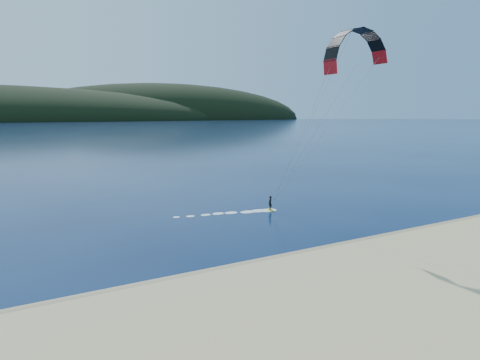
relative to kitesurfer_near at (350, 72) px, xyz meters
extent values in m
plane|color=#071335|center=(-16.08, -12.36, -14.05)|extent=(1800.00, 1800.00, 0.00)
cube|color=olive|center=(-16.08, -7.86, -14.00)|extent=(220.00, 2.50, 0.10)
ellipsoid|color=black|center=(243.92, 747.64, -14.05)|extent=(600.00, 240.00, 140.00)
cube|color=yellow|center=(-5.23, 5.55, -14.00)|extent=(0.64, 1.26, 0.07)
imported|color=black|center=(-5.23, 5.55, -13.24)|extent=(0.47, 0.61, 1.48)
cylinder|color=gray|center=(-2.25, 2.49, -6.14)|extent=(0.02, 0.02, 15.74)
camera|label=1|loc=(-28.62, -29.88, -4.00)|focal=30.56mm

